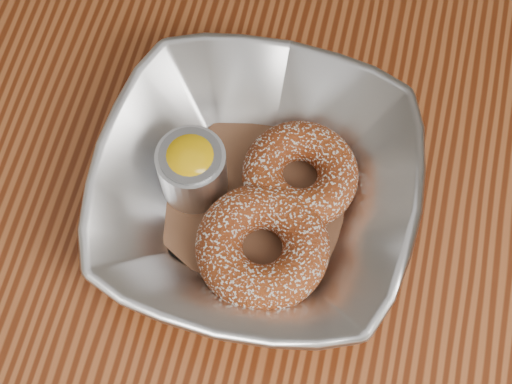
% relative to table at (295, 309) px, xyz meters
% --- Properties ---
extents(table, '(1.20, 0.80, 0.75)m').
position_rel_table_xyz_m(table, '(0.00, 0.00, 0.00)').
color(table, brown).
rests_on(table, ground_plane).
extents(serving_bowl, '(0.24, 0.24, 0.06)m').
position_rel_table_xyz_m(serving_bowl, '(-0.05, 0.04, 0.13)').
color(serving_bowl, silver).
rests_on(serving_bowl, table).
extents(parchment, '(0.20, 0.20, 0.00)m').
position_rel_table_xyz_m(parchment, '(-0.05, 0.04, 0.11)').
color(parchment, brown).
rests_on(parchment, table).
extents(donut_back, '(0.12, 0.12, 0.03)m').
position_rel_table_xyz_m(donut_back, '(-0.02, 0.07, 0.12)').
color(donut_back, maroon).
rests_on(donut_back, parchment).
extents(donut_front, '(0.11, 0.11, 0.03)m').
position_rel_table_xyz_m(donut_front, '(-0.03, 0.00, 0.13)').
color(donut_front, maroon).
rests_on(donut_front, parchment).
extents(ramekin, '(0.05, 0.05, 0.06)m').
position_rel_table_xyz_m(ramekin, '(-0.10, 0.05, 0.14)').
color(ramekin, silver).
rests_on(ramekin, table).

